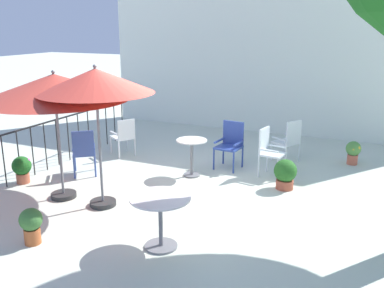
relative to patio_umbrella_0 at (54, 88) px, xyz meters
name	(u,v)px	position (x,y,z in m)	size (l,w,h in m)	color
ground_plane	(190,190)	(1.91, 1.22, -1.95)	(60.00, 60.00, 0.00)	beige
villa_facade	(266,44)	(1.91, 6.20, 0.48)	(9.21, 0.30, 4.86)	white
terrace_railing	(51,136)	(-1.32, 1.22, -1.27)	(0.03, 5.77, 1.01)	black
patio_umbrella_0	(54,88)	(0.00, 0.00, 0.00)	(2.47, 2.47, 2.23)	#2D2D2D
patio_umbrella_1	(96,82)	(0.84, 0.00, 0.13)	(1.86, 1.86, 2.36)	#2D2D2D
cafe_table_0	(192,151)	(1.61, 1.95, -1.43)	(0.61, 0.61, 0.75)	silver
cafe_table_1	(160,212)	(2.40, -0.84, -1.43)	(0.83, 0.83, 0.74)	silver
patio_chair_0	(231,142)	(2.14, 2.77, -1.39)	(0.54, 0.54, 0.98)	#2C418E
patio_chair_1	(84,150)	(-0.37, 1.09, -1.41)	(0.65, 0.66, 0.96)	#364F96
patio_chair_2	(289,139)	(3.19, 3.63, -1.41)	(0.62, 0.64, 0.95)	white
patio_chair_3	(124,135)	(-0.36, 2.53, -1.44)	(0.64, 0.62, 0.88)	silver
patio_chair_4	(269,149)	(3.01, 2.60, -1.39)	(0.50, 0.50, 0.97)	white
potted_plant_0	(353,151)	(4.51, 4.07, -1.65)	(0.32, 0.32, 0.51)	#CB644B
potted_plant_1	(285,173)	(3.47, 2.01, -1.65)	(0.42, 0.42, 0.57)	#B2533B
potted_plant_2	(22,168)	(-1.19, 0.25, -1.65)	(0.36, 0.36, 0.53)	#B35C3F
potted_plant_3	(31,224)	(0.72, -1.49, -1.65)	(0.32, 0.32, 0.52)	#B0582D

